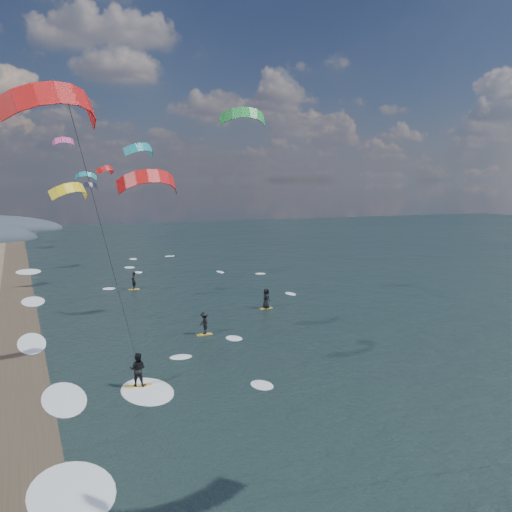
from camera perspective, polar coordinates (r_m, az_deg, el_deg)
name	(u,v)px	position (r m, az deg, el deg)	size (l,w,h in m)	color
wet_sand_strip	(22,450)	(25.75, -22.39, -17.50)	(3.00, 240.00, 0.00)	#382D23
kitesurfer_near_b	(95,203)	(24.57, -15.81, 5.14)	(7.20, 8.97, 14.81)	yellow
far_kitesurfers	(208,303)	(46.34, -4.87, -4.71)	(9.72, 19.46, 1.76)	yellow
bg_kite_field	(116,166)	(67.89, -13.87, 8.73)	(14.66, 71.36, 7.24)	teal
shoreline_surf	(47,403)	(30.15, -20.16, -13.64)	(2.40, 79.40, 0.11)	white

